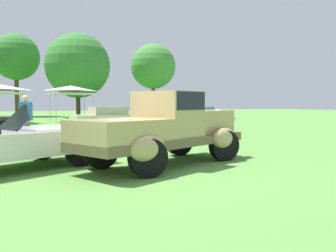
{
  "coord_description": "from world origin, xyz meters",
  "views": [
    {
      "loc": [
        -3.21,
        -7.5,
        1.43
      ],
      "look_at": [
        1.16,
        1.29,
        0.81
      ],
      "focal_mm": 38.97,
      "sensor_mm": 36.0,
      "label": 1
    }
  ],
  "objects_px": {
    "show_car_cream": "(111,118)",
    "spectator_near_truck": "(26,119)",
    "canopy_tent_center_field": "(0,89)",
    "neighbor_convertible": "(8,143)",
    "feature_pickup_truck": "(165,127)",
    "spectator_by_row": "(156,115)",
    "show_car_skyblue": "(197,117)",
    "canopy_tent_right_field": "(71,90)"
  },
  "relations": [
    {
      "from": "neighbor_convertible",
      "to": "show_car_cream",
      "type": "height_order",
      "value": "neighbor_convertible"
    },
    {
      "from": "feature_pickup_truck",
      "to": "neighbor_convertible",
      "type": "height_order",
      "value": "feature_pickup_truck"
    },
    {
      "from": "show_car_skyblue",
      "to": "feature_pickup_truck",
      "type": "bearing_deg",
      "value": -124.3
    },
    {
      "from": "show_car_cream",
      "to": "canopy_tent_center_field",
      "type": "relative_size",
      "value": 1.38
    },
    {
      "from": "spectator_by_row",
      "to": "neighbor_convertible",
      "type": "bearing_deg",
      "value": -135.53
    },
    {
      "from": "show_car_cream",
      "to": "canopy_tent_center_field",
      "type": "distance_m",
      "value": 10.15
    },
    {
      "from": "neighbor_convertible",
      "to": "canopy_tent_center_field",
      "type": "relative_size",
      "value": 1.58
    },
    {
      "from": "show_car_cream",
      "to": "spectator_near_truck",
      "type": "bearing_deg",
      "value": -127.28
    },
    {
      "from": "feature_pickup_truck",
      "to": "canopy_tent_center_field",
      "type": "distance_m",
      "value": 20.48
    },
    {
      "from": "neighbor_convertible",
      "to": "show_car_cream",
      "type": "relative_size",
      "value": 1.14
    },
    {
      "from": "neighbor_convertible",
      "to": "canopy_tent_right_field",
      "type": "relative_size",
      "value": 1.66
    },
    {
      "from": "show_car_skyblue",
      "to": "canopy_tent_right_field",
      "type": "bearing_deg",
      "value": 121.65
    },
    {
      "from": "neighbor_convertible",
      "to": "spectator_near_truck",
      "type": "height_order",
      "value": "spectator_near_truck"
    },
    {
      "from": "show_car_cream",
      "to": "spectator_near_truck",
      "type": "distance_m",
      "value": 8.13
    },
    {
      "from": "spectator_near_truck",
      "to": "neighbor_convertible",
      "type": "bearing_deg",
      "value": -99.75
    },
    {
      "from": "neighbor_convertible",
      "to": "canopy_tent_center_field",
      "type": "xyz_separation_m",
      "value": [
        0.49,
        19.36,
        1.84
      ]
    },
    {
      "from": "neighbor_convertible",
      "to": "canopy_tent_right_field",
      "type": "bearing_deg",
      "value": 74.63
    },
    {
      "from": "canopy_tent_center_field",
      "to": "show_car_skyblue",
      "type": "bearing_deg",
      "value": -42.29
    },
    {
      "from": "spectator_by_row",
      "to": "canopy_tent_center_field",
      "type": "distance_m",
      "value": 14.47
    },
    {
      "from": "feature_pickup_truck",
      "to": "spectator_by_row",
      "type": "xyz_separation_m",
      "value": [
        3.01,
        7.06,
        0.04
      ]
    },
    {
      "from": "neighbor_convertible",
      "to": "canopy_tent_center_field",
      "type": "height_order",
      "value": "canopy_tent_center_field"
    },
    {
      "from": "spectator_near_truck",
      "to": "canopy_tent_right_field",
      "type": "height_order",
      "value": "canopy_tent_right_field"
    },
    {
      "from": "neighbor_convertible",
      "to": "feature_pickup_truck",
      "type": "bearing_deg",
      "value": -14.68
    },
    {
      "from": "feature_pickup_truck",
      "to": "spectator_near_truck",
      "type": "relative_size",
      "value": 2.8
    },
    {
      "from": "neighbor_convertible",
      "to": "canopy_tent_right_field",
      "type": "height_order",
      "value": "canopy_tent_right_field"
    },
    {
      "from": "show_car_skyblue",
      "to": "neighbor_convertible",
      "type": "bearing_deg",
      "value": -136.94
    },
    {
      "from": "canopy_tent_center_field",
      "to": "canopy_tent_right_field",
      "type": "height_order",
      "value": "same"
    },
    {
      "from": "show_car_cream",
      "to": "canopy_tent_right_field",
      "type": "bearing_deg",
      "value": 93.13
    },
    {
      "from": "neighbor_convertible",
      "to": "canopy_tent_right_field",
      "type": "distance_m",
      "value": 19.78
    },
    {
      "from": "feature_pickup_truck",
      "to": "spectator_near_truck",
      "type": "height_order",
      "value": "feature_pickup_truck"
    },
    {
      "from": "feature_pickup_truck",
      "to": "canopy_tent_center_field",
      "type": "bearing_deg",
      "value": 97.92
    },
    {
      "from": "canopy_tent_center_field",
      "to": "show_car_cream",
      "type": "bearing_deg",
      "value": -58.76
    },
    {
      "from": "neighbor_convertible",
      "to": "canopy_tent_center_field",
      "type": "bearing_deg",
      "value": 88.55
    },
    {
      "from": "neighbor_convertible",
      "to": "show_car_cream",
      "type": "bearing_deg",
      "value": 62.36
    },
    {
      "from": "neighbor_convertible",
      "to": "show_car_skyblue",
      "type": "xyz_separation_m",
      "value": [
        10.74,
        10.04,
        0.02
      ]
    },
    {
      "from": "spectator_near_truck",
      "to": "canopy_tent_right_field",
      "type": "xyz_separation_m",
      "value": [
        4.47,
        14.63,
        1.51
      ]
    },
    {
      "from": "feature_pickup_truck",
      "to": "canopy_tent_right_field",
      "type": "relative_size",
      "value": 1.62
    },
    {
      "from": "show_car_cream",
      "to": "spectator_by_row",
      "type": "xyz_separation_m",
      "value": [
        0.64,
        -4.63,
        0.31
      ]
    },
    {
      "from": "feature_pickup_truck",
      "to": "canopy_tent_right_field",
      "type": "xyz_separation_m",
      "value": [
        1.92,
        19.85,
        1.55
      ]
    },
    {
      "from": "spectator_by_row",
      "to": "show_car_skyblue",
      "type": "bearing_deg",
      "value": 40.94
    },
    {
      "from": "show_car_skyblue",
      "to": "canopy_tent_center_field",
      "type": "relative_size",
      "value": 1.34
    },
    {
      "from": "show_car_skyblue",
      "to": "spectator_near_truck",
      "type": "distance_m",
      "value": 11.49
    }
  ]
}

